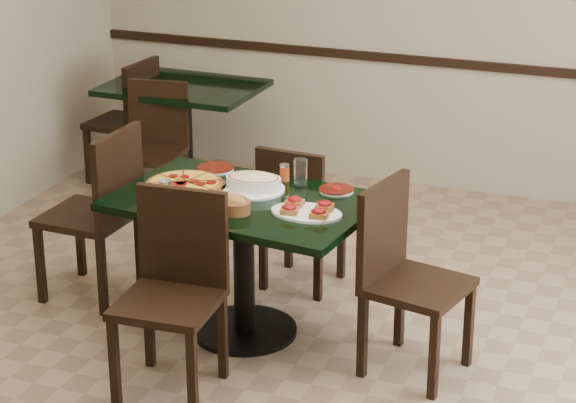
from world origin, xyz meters
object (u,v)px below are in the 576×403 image
at_px(back_chair_near, 154,141).
at_px(back_chair_left, 130,115).
at_px(chair_left, 101,205).
at_px(chair_far, 297,211).
at_px(chair_right, 402,267).
at_px(back_table, 184,117).
at_px(bread_basket, 228,203).
at_px(bruschetta_platter, 307,210).
at_px(chair_near, 175,280).
at_px(lasagna_casserole, 253,182).
at_px(pepperoni_pizza, 185,184).
at_px(main_table, 243,232).

bearing_deg(back_chair_near, back_chair_left, 125.54).
distance_m(chair_left, back_chair_near, 1.35).
relative_size(chair_far, chair_right, 0.90).
bearing_deg(back_chair_left, back_table, 95.18).
bearing_deg(bread_basket, bruschetta_platter, 28.33).
bearing_deg(back_chair_left, chair_left, 29.00).
distance_m(back_chair_near, bruschetta_platter, 2.23).
bearing_deg(chair_far, back_table, -39.73).
bearing_deg(back_chair_near, chair_near, -68.14).
bearing_deg(lasagna_casserole, chair_near, -102.36).
distance_m(back_table, back_chair_near, 0.44).
height_order(chair_right, pepperoni_pizza, chair_right).
xyz_separation_m(back_table, pepperoni_pizza, (0.89, -1.83, 0.24)).
height_order(main_table, chair_near, chair_near).
xyz_separation_m(main_table, back_chair_left, (-1.65, 1.86, -0.08)).
xyz_separation_m(chair_near, bruschetta_platter, (0.47, 0.49, 0.24)).
bearing_deg(lasagna_casserole, bruschetta_platter, -33.98).
relative_size(back_table, back_chair_near, 1.22).
distance_m(chair_near, back_chair_left, 2.89).
height_order(chair_right, lasagna_casserole, chair_right).
distance_m(back_chair_left, bruschetta_platter, 2.82).
height_order(main_table, bruschetta_platter, bruschetta_platter).
xyz_separation_m(pepperoni_pizza, bruschetta_platter, (0.71, -0.13, 0.01)).
distance_m(chair_near, chair_right, 1.08).
xyz_separation_m(main_table, pepperoni_pizza, (-0.34, 0.04, 0.20)).
xyz_separation_m(back_table, bruschetta_platter, (1.60, -1.95, 0.25)).
bearing_deg(pepperoni_pizza, back_chair_near, 122.87).
bearing_deg(chair_left, pepperoni_pizza, 83.25).
distance_m(chair_left, pepperoni_pizza, 0.60).
distance_m(main_table, pepperoni_pizza, 0.40).
xyz_separation_m(back_table, chair_left, (0.35, -1.74, 0.02)).
distance_m(chair_near, bread_basket, 0.48).
distance_m(chair_left, bread_basket, 0.97).
relative_size(chair_right, back_chair_left, 1.07).
xyz_separation_m(chair_far, lasagna_casserole, (-0.06, -0.48, 0.33)).
relative_size(back_table, bruschetta_platter, 2.88).
relative_size(chair_right, bread_basket, 3.43).
bearing_deg(bread_basket, chair_near, -90.31).
height_order(main_table, chair_far, chair_far).
xyz_separation_m(chair_left, back_chair_near, (-0.35, 1.30, -0.07)).
height_order(chair_right, back_chair_left, chair_right).
height_order(main_table, back_chair_near, back_chair_near).
bearing_deg(lasagna_casserole, bread_basket, -94.61).
bearing_deg(bruschetta_platter, bread_basket, -163.75).
height_order(back_chair_near, lasagna_casserole, back_chair_near).
height_order(chair_near, back_chair_left, chair_near).
height_order(chair_right, bruschetta_platter, chair_right).
bearing_deg(main_table, chair_right, 3.27).
xyz_separation_m(chair_left, lasagna_casserole, (0.89, 0.00, 0.25)).
bearing_deg(lasagna_casserole, chair_far, 79.37).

